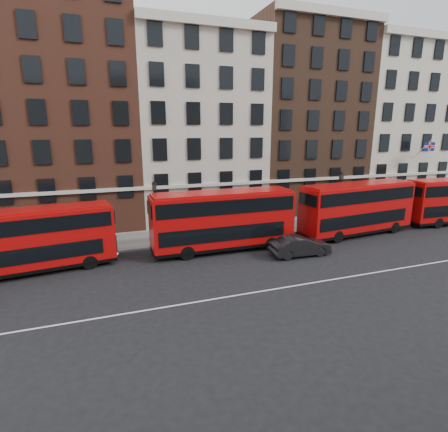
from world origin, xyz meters
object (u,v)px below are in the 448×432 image
object	(u,v)px
bus_b	(223,219)
bus_c	(357,207)
bus_a	(32,239)
traffic_light	(419,196)
car_front	(300,246)

from	to	relation	value
bus_b	bus_c	world-z (taller)	same
bus_a	traffic_light	bearing A→B (deg)	-3.16
bus_c	car_front	size ratio (longest dim) A/B	2.48
bus_c	bus_a	bearing A→B (deg)	174.22
bus_a	car_front	size ratio (longest dim) A/B	2.27
bus_c	traffic_light	bearing A→B (deg)	9.21
bus_a	bus_c	xyz separation A→B (m)	(26.29, 0.00, 0.22)
bus_a	car_front	distance (m)	18.92
traffic_light	car_front	bearing A→B (deg)	-161.89
bus_a	bus_b	size ratio (longest dim) A/B	0.93
bus_a	traffic_light	distance (m)	36.94
bus_b	bus_c	distance (m)	12.88
car_front	traffic_light	bearing A→B (deg)	-69.52
bus_c	traffic_light	distance (m)	10.91
car_front	bus_c	bearing A→B (deg)	-65.42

